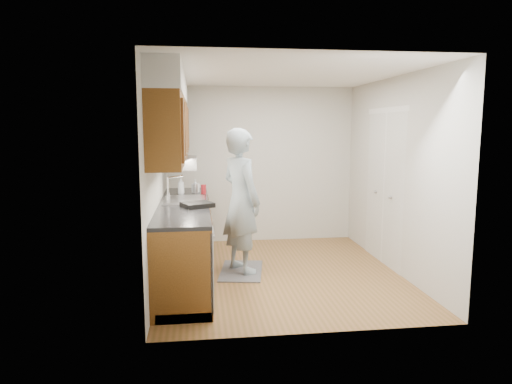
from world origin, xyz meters
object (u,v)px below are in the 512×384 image
Objects in this scene: soap_bottle_b at (195,186)px; steel_can at (196,189)px; soda_can at (204,189)px; soap_bottle_a at (181,186)px; dish_rack at (197,205)px; person at (241,191)px.

soap_bottle_b is 1.49× the size of steel_can.
soda_can reaches higher than steel_can.
soap_bottle_a is 0.26m from soap_bottle_b.
dish_rack is (-0.09, -1.05, -0.04)m from soda_can.
dish_rack is at bearing -88.79° from steel_can.
steel_can is at bearing 68.16° from dish_rack.
soda_can is (0.11, -0.16, -0.03)m from soap_bottle_b.
soda_can is 1.05m from dish_rack.
steel_can is (0.20, 0.11, -0.06)m from soap_bottle_a.
soda_can is 0.15m from steel_can.
soda_can is at bearing 1.47° from soap_bottle_a.
soap_bottle_a is 1.97× the size of steel_can.
soap_bottle_a is at bearing 78.96° from dish_rack.
soap_bottle_a reaches higher than dish_rack.
soap_bottle_a is 0.73× the size of dish_rack.
dish_rack is at bearing -94.72° from soda_can.
soap_bottle_b is 0.06m from steel_can.
soda_can is 1.04× the size of steel_can.
steel_can is (-0.58, 0.72, -0.05)m from person.
person is at bearing -38.07° from soap_bottle_a.
steel_can is (-0.11, 0.11, -0.00)m from soda_can.
soap_bottle_b is 0.20m from soda_can.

